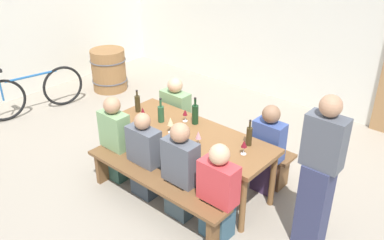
{
  "coord_description": "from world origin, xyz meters",
  "views": [
    {
      "loc": [
        2.75,
        -3.16,
        3.07
      ],
      "look_at": [
        0.0,
        0.0,
        0.9
      ],
      "focal_mm": 38.08,
      "sensor_mm": 36.0,
      "label": 1
    }
  ],
  "objects": [
    {
      "name": "bench_far",
      "position": [
        0.0,
        0.66,
        0.36
      ],
      "size": [
        1.97,
        0.3,
        0.45
      ],
      "color": "brown",
      "rests_on": "ground"
    },
    {
      "name": "wine_bottle_0",
      "position": [
        -0.45,
        -0.06,
        0.86
      ],
      "size": [
        0.08,
        0.08,
        0.31
      ],
      "color": "#234C2D",
      "rests_on": "tasting_table"
    },
    {
      "name": "ground_plane",
      "position": [
        0.0,
        0.0,
        0.0
      ],
      "size": [
        24.0,
        24.0,
        0.0
      ],
      "primitive_type": "plane",
      "color": "gray"
    },
    {
      "name": "wine_glass_1",
      "position": [
        -0.65,
        -0.17,
        0.86
      ],
      "size": [
        0.06,
        0.06,
        0.17
      ],
      "color": "silver",
      "rests_on": "tasting_table"
    },
    {
      "name": "wine_bottle_2",
      "position": [
        0.68,
        0.18,
        0.87
      ],
      "size": [
        0.07,
        0.07,
        0.31
      ],
      "color": "#332814",
      "rests_on": "tasting_table"
    },
    {
      "name": "wine_glass_3",
      "position": [
        -0.23,
        0.14,
        0.86
      ],
      "size": [
        0.06,
        0.06,
        0.16
      ],
      "color": "silver",
      "rests_on": "tasting_table"
    },
    {
      "name": "seated_guest_far_1",
      "position": [
        0.74,
        0.51,
        0.54
      ],
      "size": [
        0.36,
        0.24,
        1.13
      ],
      "rotation": [
        0.0,
        0.0,
        -1.57
      ],
      "color": "#3C284A",
      "rests_on": "ground"
    },
    {
      "name": "seated_guest_near_1",
      "position": [
        -0.29,
        -0.51,
        0.5
      ],
      "size": [
        0.41,
        0.24,
        1.08
      ],
      "rotation": [
        0.0,
        0.0,
        1.57
      ],
      "color": "#343E49",
      "rests_on": "ground"
    },
    {
      "name": "tasting_table",
      "position": [
        0.0,
        0.0,
        0.67
      ],
      "size": [
        2.07,
        0.72,
        0.75
      ],
      "color": "brown",
      "rests_on": "ground"
    },
    {
      "name": "parked_bicycle_0",
      "position": [
        -3.32,
        -0.2,
        0.37
      ],
      "size": [
        0.38,
        1.67,
        0.9
      ],
      "rotation": [
        0.0,
        0.0,
        1.38
      ],
      "color": "black",
      "rests_on": "ground"
    },
    {
      "name": "wine_bottle_3",
      "position": [
        -0.1,
        0.18,
        0.88
      ],
      "size": [
        0.08,
        0.08,
        0.34
      ],
      "color": "#143319",
      "rests_on": "tasting_table"
    },
    {
      "name": "standing_host",
      "position": [
        1.56,
        0.04,
        0.81
      ],
      "size": [
        0.37,
        0.24,
        1.66
      ],
      "rotation": [
        0.0,
        0.0,
        3.14
      ],
      "color": "#313657",
      "rests_on": "ground"
    },
    {
      "name": "wine_glass_0",
      "position": [
        0.74,
        -0.02,
        0.87
      ],
      "size": [
        0.06,
        0.06,
        0.17
      ],
      "color": "silver",
      "rests_on": "tasting_table"
    },
    {
      "name": "wine_bottle_1",
      "position": [
        -0.87,
        -0.06,
        0.86
      ],
      "size": [
        0.07,
        0.07,
        0.3
      ],
      "color": "#332814",
      "rests_on": "tasting_table"
    },
    {
      "name": "wine_glass_4",
      "position": [
        -0.17,
        -0.18,
        0.89
      ],
      "size": [
        0.07,
        0.07,
        0.19
      ],
      "color": "silver",
      "rests_on": "tasting_table"
    },
    {
      "name": "seated_guest_near_2",
      "position": [
        0.28,
        -0.51,
        0.55
      ],
      "size": [
        0.4,
        0.24,
        1.15
      ],
      "rotation": [
        0.0,
        0.0,
        1.57
      ],
      "color": "#3E5058",
      "rests_on": "ground"
    },
    {
      "name": "wine_glass_2",
      "position": [
        0.26,
        -0.19,
        0.87
      ],
      "size": [
        0.07,
        0.07,
        0.17
      ],
      "color": "silver",
      "rests_on": "tasting_table"
    },
    {
      "name": "side_wall",
      "position": [
        -4.21,
        0.0,
        1.6
      ],
      "size": [
        0.2,
        6.59,
        3.2
      ],
      "primitive_type": "cube",
      "color": "silver",
      "rests_on": "ground"
    },
    {
      "name": "back_wall",
      "position": [
        0.0,
        3.1,
        1.6
      ],
      "size": [
        14.0,
        0.2,
        3.2
      ],
      "primitive_type": "cube",
      "color": "silver",
      "rests_on": "ground"
    },
    {
      "name": "wine_barrel",
      "position": [
        -3.17,
        1.26,
        0.39
      ],
      "size": [
        0.67,
        0.67,
        0.78
      ],
      "color": "olive",
      "rests_on": "ground"
    },
    {
      "name": "bench_near",
      "position": [
        0.0,
        -0.66,
        0.36
      ],
      "size": [
        1.97,
        0.3,
        0.45
      ],
      "color": "brown",
      "rests_on": "ground"
    },
    {
      "name": "seated_guest_far_0",
      "position": [
        -0.74,
        0.51,
        0.51
      ],
      "size": [
        0.42,
        0.24,
        1.08
      ],
      "rotation": [
        0.0,
        0.0,
        -1.57
      ],
      "color": "navy",
      "rests_on": "ground"
    },
    {
      "name": "seated_guest_near_0",
      "position": [
        -0.81,
        -0.51,
        0.53
      ],
      "size": [
        0.38,
        0.24,
        1.12
      ],
      "rotation": [
        0.0,
        0.0,
        1.57
      ],
      "color": "#2B4D41",
      "rests_on": "ground"
    },
    {
      "name": "seated_guest_near_3",
      "position": [
        0.79,
        -0.51,
        0.52
      ],
      "size": [
        0.41,
        0.24,
        1.1
      ],
      "rotation": [
        0.0,
        0.0,
        1.57
      ],
      "color": "#325365",
      "rests_on": "ground"
    }
  ]
}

